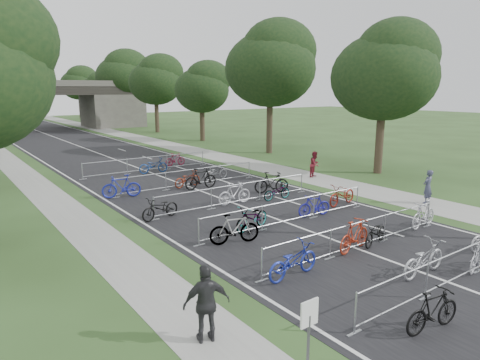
# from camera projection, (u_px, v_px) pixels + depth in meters

# --- Properties ---
(road) EXTENTS (11.00, 140.00, 0.01)m
(road) POSITION_uv_depth(u_px,v_px,m) (62.00, 140.00, 49.79)
(road) COLOR black
(road) RESTS_ON ground
(sidewalk_right) EXTENTS (3.00, 140.00, 0.01)m
(sidewalk_right) POSITION_uv_depth(u_px,v_px,m) (128.00, 136.00, 54.38)
(sidewalk_right) COLOR gray
(sidewalk_right) RESTS_ON ground
(lane_markings) EXTENTS (0.12, 140.00, 0.00)m
(lane_markings) POSITION_uv_depth(u_px,v_px,m) (62.00, 140.00, 49.79)
(lane_markings) COLOR silver
(lane_markings) RESTS_ON ground
(overpass_bridge) EXTENTS (31.00, 8.00, 7.05)m
(overpass_bridge) POSITION_uv_depth(u_px,v_px,m) (33.00, 105.00, 60.93)
(overpass_bridge) COLOR #4A4642
(overpass_bridge) RESTS_ON ground
(park_sign) EXTENTS (0.45, 0.06, 1.83)m
(park_sign) POSITION_uv_depth(u_px,v_px,m) (309.00, 326.00, 8.41)
(park_sign) COLOR #4C4C51
(park_sign) RESTS_ON ground
(tree_right_0) EXTENTS (7.17, 7.17, 10.93)m
(tree_right_0) POSITION_uv_depth(u_px,v_px,m) (386.00, 73.00, 28.89)
(tree_right_0) COLOR #33261C
(tree_right_0) RESTS_ON ground
(tree_right_1) EXTENTS (8.18, 8.18, 12.47)m
(tree_right_1) POSITION_uv_depth(u_px,v_px,m) (272.00, 65.00, 38.19)
(tree_right_1) COLOR #33261C
(tree_right_1) RESTS_ON ground
(tree_right_2) EXTENTS (6.16, 6.16, 9.39)m
(tree_right_2) POSITION_uv_depth(u_px,v_px,m) (203.00, 88.00, 48.10)
(tree_right_2) COLOR #33261C
(tree_right_2) RESTS_ON ground
(tree_right_3) EXTENTS (7.17, 7.17, 10.93)m
(tree_right_3) POSITION_uv_depth(u_px,v_px,m) (156.00, 81.00, 57.39)
(tree_right_3) COLOR #33261C
(tree_right_3) RESTS_ON ground
(tree_right_4) EXTENTS (8.18, 8.18, 12.47)m
(tree_right_4) POSITION_uv_depth(u_px,v_px,m) (123.00, 75.00, 66.69)
(tree_right_4) COLOR #33261C
(tree_right_4) RESTS_ON ground
(tree_right_5) EXTENTS (6.16, 6.16, 9.39)m
(tree_right_5) POSITION_uv_depth(u_px,v_px,m) (99.00, 88.00, 76.60)
(tree_right_5) COLOR #33261C
(tree_right_5) RESTS_ON ground
(tree_right_6) EXTENTS (7.17, 7.17, 10.93)m
(tree_right_6) POSITION_uv_depth(u_px,v_px,m) (79.00, 83.00, 85.90)
(tree_right_6) COLOR #33261C
(tree_right_6) RESTS_ON ground
(barrier_row_1) EXTENTS (9.70, 0.08, 1.10)m
(barrier_row_1) POSITION_uv_depth(u_px,v_px,m) (455.00, 268.00, 12.94)
(barrier_row_1) COLOR #ABAEB3
(barrier_row_1) RESTS_ON ground
(barrier_row_2) EXTENTS (9.70, 0.08, 1.10)m
(barrier_row_2) POSITION_uv_depth(u_px,v_px,m) (359.00, 235.00, 15.79)
(barrier_row_2) COLOR #ABAEB3
(barrier_row_2) RESTS_ON ground
(barrier_row_3) EXTENTS (9.70, 0.08, 1.10)m
(barrier_row_3) POSITION_uv_depth(u_px,v_px,m) (289.00, 212.00, 18.80)
(barrier_row_3) COLOR #ABAEB3
(barrier_row_3) RESTS_ON ground
(barrier_row_4) EXTENTS (9.70, 0.08, 1.10)m
(barrier_row_4) POSITION_uv_depth(u_px,v_px,m) (237.00, 194.00, 21.96)
(barrier_row_4) COLOR #ABAEB3
(barrier_row_4) RESTS_ON ground
(barrier_row_5) EXTENTS (9.70, 0.08, 1.10)m
(barrier_row_5) POSITION_uv_depth(u_px,v_px,m) (189.00, 178.00, 25.92)
(barrier_row_5) COLOR #ABAEB3
(barrier_row_5) RESTS_ON ground
(barrier_row_6) EXTENTS (9.70, 0.08, 1.10)m
(barrier_row_6) POSITION_uv_depth(u_px,v_px,m) (148.00, 164.00, 30.67)
(barrier_row_6) COLOR #ABAEB3
(barrier_row_6) RESTS_ON ground
(bike_4) EXTENTS (1.86, 0.76, 1.09)m
(bike_4) POSITION_uv_depth(u_px,v_px,m) (433.00, 311.00, 10.42)
(bike_4) COLOR black
(bike_4) RESTS_ON ground
(bike_5) EXTENTS (2.12, 0.75, 1.11)m
(bike_5) POSITION_uv_depth(u_px,v_px,m) (424.00, 259.00, 13.59)
(bike_5) COLOR #ACAEB4
(bike_5) RESTS_ON ground
(bike_6) EXTENTS (1.71, 0.80, 0.99)m
(bike_6) POSITION_uv_depth(u_px,v_px,m) (478.00, 256.00, 13.96)
(bike_6) COLOR #A5A5AD
(bike_6) RESTS_ON ground
(bike_8) EXTENTS (2.14, 0.87, 1.10)m
(bike_8) POSITION_uv_depth(u_px,v_px,m) (293.00, 261.00, 13.42)
(bike_8) COLOR #1B2A99
(bike_8) RESTS_ON ground
(bike_9) EXTENTS (2.04, 0.90, 1.19)m
(bike_9) POSITION_uv_depth(u_px,v_px,m) (354.00, 236.00, 15.61)
(bike_9) COLOR #9F2C17
(bike_9) RESTS_ON ground
(bike_10) EXTENTS (1.84, 1.00, 0.92)m
(bike_10) POSITION_uv_depth(u_px,v_px,m) (376.00, 233.00, 16.27)
(bike_10) COLOR black
(bike_10) RESTS_ON ground
(bike_11) EXTENTS (2.00, 0.74, 1.17)m
(bike_11) POSITION_uv_depth(u_px,v_px,m) (424.00, 214.00, 18.27)
(bike_11) COLOR #B1B1B9
(bike_11) RESTS_ON ground
(bike_12) EXTENTS (2.07, 1.12, 1.20)m
(bike_12) POSITION_uv_depth(u_px,v_px,m) (234.00, 229.00, 16.34)
(bike_12) COLOR #ABAEB3
(bike_12) RESTS_ON ground
(bike_13) EXTENTS (2.16, 1.21, 1.07)m
(bike_13) POSITION_uv_depth(u_px,v_px,m) (252.00, 218.00, 17.96)
(bike_13) COLOR #ABAEB3
(bike_13) RESTS_ON ground
(bike_14) EXTENTS (1.80, 0.79, 1.05)m
(bike_14) POSITION_uv_depth(u_px,v_px,m) (314.00, 206.00, 19.90)
(bike_14) COLOR #1C1B96
(bike_14) RESTS_ON ground
(bike_15) EXTENTS (2.18, 1.01, 1.10)m
(bike_15) POSITION_uv_depth(u_px,v_px,m) (342.00, 195.00, 21.82)
(bike_15) COLOR maroon
(bike_15) RESTS_ON ground
(bike_16) EXTENTS (2.08, 1.08, 1.04)m
(bike_16) POSITION_uv_depth(u_px,v_px,m) (160.00, 208.00, 19.47)
(bike_16) COLOR black
(bike_16) RESTS_ON ground
(bike_17) EXTENTS (1.95, 0.64, 1.16)m
(bike_17) POSITION_uv_depth(u_px,v_px,m) (235.00, 194.00, 21.95)
(bike_17) COLOR #B3B3BB
(bike_17) RESTS_ON ground
(bike_18) EXTENTS (1.73, 0.65, 0.90)m
(bike_18) POSITION_uv_depth(u_px,v_px,m) (277.00, 192.00, 22.90)
(bike_18) COLOR #ABAEB3
(bike_18) RESTS_ON ground
(bike_19) EXTENTS (2.10, 1.28, 1.22)m
(bike_19) POSITION_uv_depth(u_px,v_px,m) (272.00, 183.00, 24.38)
(bike_19) COLOR black
(bike_19) RESTS_ON ground
(bike_20) EXTENTS (2.18, 1.12, 1.26)m
(bike_20) POSITION_uv_depth(u_px,v_px,m) (121.00, 186.00, 23.31)
(bike_20) COLOR #1C259C
(bike_20) RESTS_ON ground
(bike_21) EXTENTS (1.96, 0.95, 0.99)m
(bike_21) POSITION_uv_depth(u_px,v_px,m) (187.00, 179.00, 25.91)
(bike_21) COLOR maroon
(bike_21) RESTS_ON ground
(bike_22) EXTENTS (2.11, 0.64, 1.26)m
(bike_22) POSITION_uv_depth(u_px,v_px,m) (201.00, 179.00, 25.31)
(bike_22) COLOR black
(bike_22) RESTS_ON ground
(bike_23) EXTENTS (1.79, 0.69, 0.93)m
(bike_23) POSITION_uv_depth(u_px,v_px,m) (216.00, 172.00, 28.15)
(bike_23) COLOR #97989E
(bike_23) RESTS_ON ground
(bike_26) EXTENTS (2.13, 0.87, 1.09)m
(bike_26) POSITION_uv_depth(u_px,v_px,m) (153.00, 166.00, 30.16)
(bike_26) COLOR navy
(bike_26) RESTS_ON ground
(bike_27) EXTENTS (1.64, 0.50, 0.98)m
(bike_27) POSITION_uv_depth(u_px,v_px,m) (175.00, 160.00, 33.07)
(bike_27) COLOR maroon
(bike_27) RESTS_ON ground
(pedestrian_a) EXTENTS (0.66, 0.46, 1.76)m
(pedestrian_a) POSITION_uv_depth(u_px,v_px,m) (428.00, 187.00, 22.10)
(pedestrian_a) COLOR #33364D
(pedestrian_a) RESTS_ON ground
(pedestrian_b) EXTENTS (1.01, 0.90, 1.74)m
(pedestrian_b) POSITION_uv_depth(u_px,v_px,m) (315.00, 164.00, 28.76)
(pedestrian_b) COLOR maroon
(pedestrian_b) RESTS_ON ground
(pedestrian_c) EXTENTS (1.20, 0.78, 1.90)m
(pedestrian_c) POSITION_uv_depth(u_px,v_px,m) (207.00, 304.00, 9.93)
(pedestrian_c) COLOR #2A292C
(pedestrian_c) RESTS_ON ground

